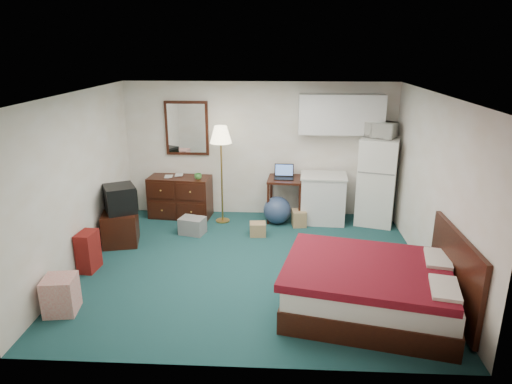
# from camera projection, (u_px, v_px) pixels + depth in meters

# --- Properties ---
(floor) EXTENTS (5.00, 4.50, 0.01)m
(floor) POSITION_uv_depth(u_px,v_px,m) (253.00, 265.00, 6.77)
(floor) COLOR #1C3F41
(floor) RESTS_ON ground
(ceiling) EXTENTS (5.00, 4.50, 0.01)m
(ceiling) POSITION_uv_depth(u_px,v_px,m) (252.00, 94.00, 6.00)
(ceiling) COLOR beige
(ceiling) RESTS_ON walls
(walls) EXTENTS (5.01, 4.51, 2.50)m
(walls) POSITION_uv_depth(u_px,v_px,m) (252.00, 185.00, 6.38)
(walls) COLOR beige
(walls) RESTS_ON floor
(mirror) EXTENTS (0.80, 0.06, 1.00)m
(mirror) POSITION_uv_depth(u_px,v_px,m) (187.00, 128.00, 8.44)
(mirror) COLOR white
(mirror) RESTS_ON walls
(upper_cabinets) EXTENTS (1.50, 0.35, 0.70)m
(upper_cabinets) POSITION_uv_depth(u_px,v_px,m) (341.00, 114.00, 8.07)
(upper_cabinets) COLOR silver
(upper_cabinets) RESTS_ON walls
(headboard) EXTENTS (0.06, 1.56, 1.00)m
(headboard) POSITION_uv_depth(u_px,v_px,m) (455.00, 273.00, 5.37)
(headboard) COLOR black
(headboard) RESTS_ON walls
(dresser) EXTENTS (1.18, 0.63, 0.78)m
(dresser) POSITION_uv_depth(u_px,v_px,m) (180.00, 197.00, 8.60)
(dresser) COLOR black
(dresser) RESTS_ON floor
(floor_lamp) EXTENTS (0.49, 0.49, 1.78)m
(floor_lamp) POSITION_uv_depth(u_px,v_px,m) (222.00, 175.00, 8.20)
(floor_lamp) COLOR #C48F3F
(floor_lamp) RESTS_ON floor
(desk) EXTENTS (0.67, 0.67, 0.80)m
(desk) POSITION_uv_depth(u_px,v_px,m) (285.00, 199.00, 8.45)
(desk) COLOR black
(desk) RESTS_ON floor
(exercise_ball) EXTENTS (0.58, 0.58, 0.50)m
(exercise_ball) POSITION_uv_depth(u_px,v_px,m) (277.00, 210.00, 8.30)
(exercise_ball) COLOR navy
(exercise_ball) RESTS_ON floor
(kitchen_counter) EXTENTS (0.82, 0.65, 0.86)m
(kitchen_counter) POSITION_uv_depth(u_px,v_px,m) (323.00, 199.00, 8.34)
(kitchen_counter) COLOR silver
(kitchen_counter) RESTS_ON floor
(fridge) EXTENTS (0.81, 0.81, 1.57)m
(fridge) POSITION_uv_depth(u_px,v_px,m) (377.00, 181.00, 8.18)
(fridge) COLOR white
(fridge) RESTS_ON floor
(bed) EXTENTS (2.22, 1.89, 0.62)m
(bed) POSITION_uv_depth(u_px,v_px,m) (369.00, 289.00, 5.49)
(bed) COLOR #54050E
(bed) RESTS_ON floor
(tv_stand) EXTENTS (0.65, 0.69, 0.54)m
(tv_stand) POSITION_uv_depth(u_px,v_px,m) (121.00, 228.00, 7.45)
(tv_stand) COLOR black
(tv_stand) RESTS_ON floor
(suitcase) EXTENTS (0.25, 0.38, 0.58)m
(suitcase) POSITION_uv_depth(u_px,v_px,m) (88.00, 251.00, 6.55)
(suitcase) COLOR maroon
(suitcase) RESTS_ON floor
(retail_box) EXTENTS (0.42, 0.42, 0.46)m
(retail_box) POSITION_uv_depth(u_px,v_px,m) (61.00, 295.00, 5.52)
(retail_box) COLOR beige
(retail_box) RESTS_ON floor
(file_bin) EXTENTS (0.48, 0.41, 0.29)m
(file_bin) POSITION_uv_depth(u_px,v_px,m) (192.00, 226.00, 7.87)
(file_bin) COLOR gray
(file_bin) RESTS_ON floor
(cardboard_box_a) EXTENTS (0.29, 0.25, 0.23)m
(cardboard_box_a) POSITION_uv_depth(u_px,v_px,m) (258.00, 229.00, 7.80)
(cardboard_box_a) COLOR olive
(cardboard_box_a) RESTS_ON floor
(cardboard_box_b) EXTENTS (0.27, 0.31, 0.29)m
(cardboard_box_b) POSITION_uv_depth(u_px,v_px,m) (299.00, 218.00, 8.22)
(cardboard_box_b) COLOR olive
(cardboard_box_b) RESTS_ON floor
(laptop) EXTENTS (0.36, 0.30, 0.24)m
(laptop) POSITION_uv_depth(u_px,v_px,m) (284.00, 172.00, 8.26)
(laptop) COLOR black
(laptop) RESTS_ON desk
(crt_tv) EXTENTS (0.66, 0.67, 0.43)m
(crt_tv) POSITION_uv_depth(u_px,v_px,m) (120.00, 199.00, 7.35)
(crt_tv) COLOR black
(crt_tv) RESTS_ON tv_stand
(microwave) EXTENTS (0.57, 0.50, 0.34)m
(microwave) POSITION_uv_depth(u_px,v_px,m) (381.00, 128.00, 7.93)
(microwave) COLOR white
(microwave) RESTS_ON fridge
(book_a) EXTENTS (0.15, 0.03, 0.20)m
(book_a) POSITION_uv_depth(u_px,v_px,m) (164.00, 172.00, 8.45)
(book_a) COLOR olive
(book_a) RESTS_ON dresser
(book_b) EXTENTS (0.15, 0.04, 0.20)m
(book_b) POSITION_uv_depth(u_px,v_px,m) (175.00, 170.00, 8.55)
(book_b) COLOR olive
(book_b) RESTS_ON dresser
(mug) EXTENTS (0.14, 0.12, 0.13)m
(mug) POSITION_uv_depth(u_px,v_px,m) (198.00, 176.00, 8.32)
(mug) COLOR #428B3A
(mug) RESTS_ON dresser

